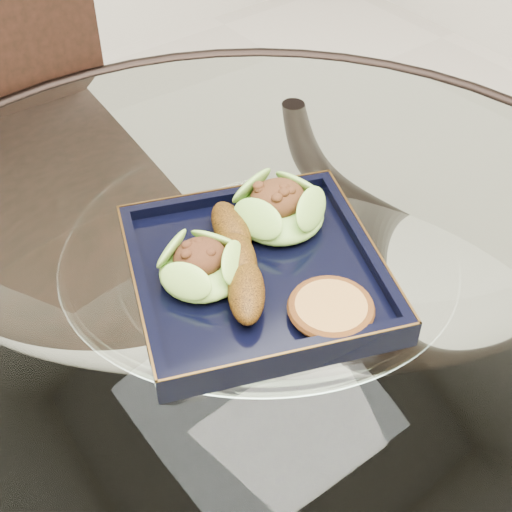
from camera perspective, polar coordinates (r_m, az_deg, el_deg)
dining_table at (r=0.93m, az=0.19°, el=-9.38°), size 1.13×1.13×0.77m
dining_chair at (r=1.21m, az=-17.43°, el=1.94°), size 0.46×0.46×1.03m
navy_plate at (r=0.80m, az=0.00°, el=-1.58°), size 0.35×0.35×0.02m
lettuce_wrap_left at (r=0.77m, az=-4.36°, el=-0.91°), size 0.11×0.11×0.03m
lettuce_wrap_right at (r=0.84m, az=1.84°, el=3.71°), size 0.12×0.12×0.04m
roasted_plantain at (r=0.78m, az=-1.43°, el=-0.17°), size 0.12×0.18×0.03m
crumb_patty at (r=0.74m, az=6.00°, el=-4.28°), size 0.09×0.09×0.01m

